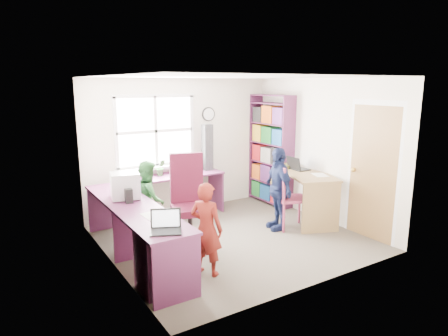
% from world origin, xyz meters
% --- Properties ---
extents(room, '(3.64, 3.44, 2.44)m').
position_xyz_m(room, '(0.01, 0.10, 1.22)').
color(room, '#474037').
rests_on(room, ground).
extents(l_desk, '(2.38, 2.95, 0.75)m').
position_xyz_m(l_desk, '(-1.31, -0.28, 0.46)').
color(l_desk, '#5F264E').
rests_on(l_desk, ground).
extents(right_desk, '(1.15, 1.58, 0.83)m').
position_xyz_m(right_desk, '(1.55, 0.12, 0.60)').
color(right_desk, olive).
rests_on(right_desk, ground).
extents(bookshelf, '(0.30, 1.02, 2.10)m').
position_xyz_m(bookshelf, '(1.65, 1.19, 1.00)').
color(bookshelf, '#5F264E').
rests_on(bookshelf, ground).
extents(swivel_chair, '(0.76, 0.76, 1.32)m').
position_xyz_m(swivel_chair, '(-0.64, 0.19, 0.57)').
color(swivel_chair, black).
rests_on(swivel_chair, ground).
extents(wooden_chair, '(0.59, 0.59, 1.04)m').
position_xyz_m(wooden_chair, '(0.99, -0.09, 0.56)').
color(wooden_chair, '#9A3354').
rests_on(wooden_chair, ground).
extents(crt_monitor, '(0.43, 0.40, 0.37)m').
position_xyz_m(crt_monitor, '(-1.49, 0.43, 0.94)').
color(crt_monitor, '#B0B1B5').
rests_on(crt_monitor, l_desk).
extents(laptop_left, '(0.41, 0.39, 0.23)m').
position_xyz_m(laptop_left, '(-1.51, -0.99, 0.80)').
color(laptop_left, black).
rests_on(laptop_left, l_desk).
extents(laptop_right, '(0.30, 0.36, 0.24)m').
position_xyz_m(laptop_right, '(1.55, 0.33, 0.89)').
color(laptop_right, black).
rests_on(laptop_right, right_desk).
extents(speaker_a, '(0.11, 0.11, 0.19)m').
position_xyz_m(speaker_a, '(-1.51, 0.22, 0.85)').
color(speaker_a, black).
rests_on(speaker_a, l_desk).
extents(speaker_b, '(0.09, 0.09, 0.17)m').
position_xyz_m(speaker_b, '(-1.52, 0.77, 0.84)').
color(speaker_b, black).
rests_on(speaker_b, l_desk).
extents(cd_tower, '(0.17, 0.15, 0.84)m').
position_xyz_m(cd_tower, '(0.40, 1.47, 1.17)').
color(cd_tower, black).
rests_on(cd_tower, l_desk).
extents(game_box, '(0.35, 0.35, 0.06)m').
position_xyz_m(game_box, '(1.56, 0.62, 0.86)').
color(game_box, red).
rests_on(game_box, right_desk).
extents(paper_a, '(0.23, 0.33, 0.00)m').
position_xyz_m(paper_a, '(-1.44, -0.44, 0.75)').
color(paper_a, silver).
rests_on(paper_a, l_desk).
extents(paper_b, '(0.30, 0.35, 0.00)m').
position_xyz_m(paper_b, '(1.59, -0.18, 0.83)').
color(paper_b, silver).
rests_on(paper_b, right_desk).
extents(potted_plant, '(0.18, 0.15, 0.28)m').
position_xyz_m(potted_plant, '(-0.51, 1.48, 0.89)').
color(potted_plant, '#33732E').
rests_on(potted_plant, l_desk).
extents(person_red, '(0.46, 0.51, 1.17)m').
position_xyz_m(person_red, '(-0.90, -0.79, 0.58)').
color(person_red, maroon).
rests_on(person_red, ground).
extents(person_green, '(0.58, 0.67, 1.18)m').
position_xyz_m(person_green, '(-1.02, 0.78, 0.59)').
color(person_green, '#2B6D2F').
rests_on(person_green, ground).
extents(person_navy, '(0.50, 0.83, 1.33)m').
position_xyz_m(person_navy, '(0.85, -0.02, 0.66)').
color(person_navy, '#151E43').
rests_on(person_navy, ground).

